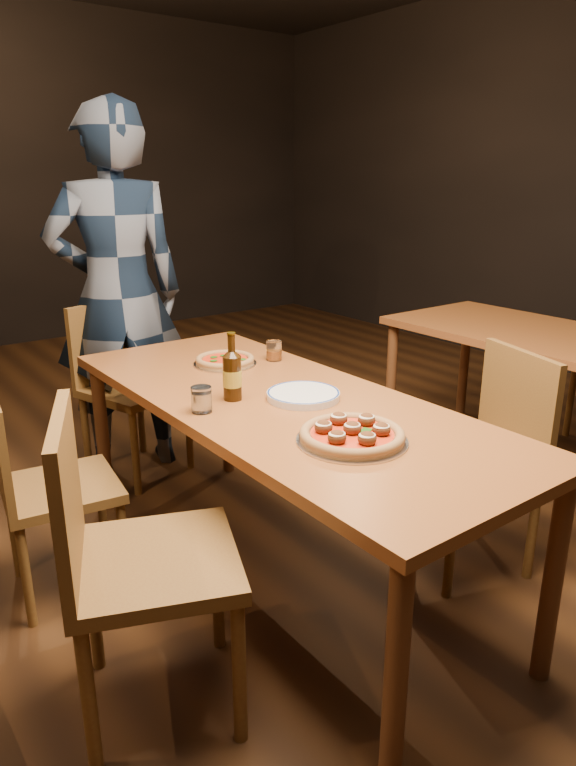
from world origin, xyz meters
TOP-DOWN VIEW (x-y plane):
  - ground at (0.00, 0.00)m, footprint 9.00×9.00m
  - room_shell at (0.00, 0.00)m, footprint 9.00×9.00m
  - table_main at (0.00, 0.00)m, footprint 0.80×2.00m
  - chair_main_nw at (-0.67, -0.31)m, footprint 0.60×0.60m
  - chair_main_sw at (-0.70, 0.43)m, footprint 0.45×0.45m
  - chair_main_e at (0.65, -0.37)m, footprint 0.54×0.54m
  - chair_end at (-0.05, 1.21)m, footprint 0.55×0.55m
  - pizza_meatball at (-0.06, -0.46)m, footprint 0.34×0.34m
  - pizza_margherita at (0.07, 0.50)m, footprint 0.27×0.27m
  - plate_stack at (0.06, -0.06)m, footprint 0.27×0.27m
  - beer_bottle at (-0.15, 0.09)m, footprint 0.07×0.07m
  - water_glass at (-0.30, 0.04)m, footprint 0.07×0.07m
  - amber_glass at (0.28, 0.42)m, footprint 0.07×0.07m
  - diner at (-0.04, 1.35)m, footprint 0.78×0.61m

SIDE VIEW (x-z plane):
  - ground at x=0.00m, z-range 0.00..0.00m
  - chair_main_sw at x=-0.70m, z-range 0.00..0.86m
  - chair_main_e at x=0.65m, z-range 0.00..0.93m
  - chair_end at x=-0.05m, z-range 0.00..0.95m
  - chair_main_nw at x=-0.67m, z-range 0.00..0.99m
  - table_main at x=0.00m, z-range 0.30..1.05m
  - plate_stack at x=0.06m, z-range 0.75..0.78m
  - pizza_margherita at x=0.07m, z-range 0.75..0.79m
  - pizza_meatball at x=-0.06m, z-range 0.74..0.80m
  - amber_glass at x=0.28m, z-range 0.75..0.84m
  - water_glass at x=-0.30m, z-range 0.75..0.84m
  - beer_bottle at x=-0.15m, z-range 0.72..0.96m
  - diner at x=-0.04m, z-range 0.00..1.88m
  - room_shell at x=0.00m, z-range -2.64..6.36m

